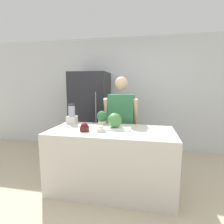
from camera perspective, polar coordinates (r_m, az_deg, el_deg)
name	(u,v)px	position (r m, az deg, el deg)	size (l,w,h in m)	color
ground_plane	(105,207)	(2.52, -2.33, -28.56)	(14.00, 14.00, 0.00)	beige
wall_back	(126,95)	(4.15, 4.60, 5.61)	(8.00, 0.06, 2.60)	silver
counter_island	(111,160)	(2.64, -0.18, -15.29)	(1.76, 0.84, 0.90)	beige
refrigerator	(91,113)	(3.96, -7.02, -0.39)	(0.79, 0.74, 1.80)	#232328
person	(121,124)	(3.08, 2.99, -3.88)	(0.58, 0.27, 1.67)	gray
cutting_board	(116,128)	(2.57, 1.41, -5.25)	(0.43, 0.29, 0.01)	white
watermelon	(115,120)	(2.56, 0.83, -2.69)	(0.21, 0.21, 0.21)	#4C8C47
bowl_cherries	(84,128)	(2.44, -8.99, -5.06)	(0.13, 0.13, 0.12)	#511E19
bowl_cream	(101,129)	(2.41, -3.61, -5.58)	(0.13, 0.13, 0.09)	white
blender	(72,115)	(2.97, -12.97, -1.02)	(0.15, 0.15, 0.32)	silver
potted_plant	(102,117)	(2.80, -3.22, -1.75)	(0.17, 0.17, 0.22)	beige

